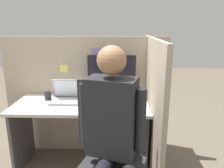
{
  "coord_description": "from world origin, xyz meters",
  "views": [
    {
      "loc": [
        0.38,
        -1.79,
        1.5
      ],
      "look_at": [
        0.32,
        0.15,
        0.97
      ],
      "focal_mm": 35.0,
      "sensor_mm": 36.0,
      "label": 1
    }
  ],
  "objects_px": {
    "monitor": "(112,74)",
    "person": "(114,131)",
    "paper_box": "(112,96)",
    "office_chair": "(108,150)",
    "carrot_toy": "(109,110)",
    "stapler": "(140,100)",
    "laptop": "(67,97)",
    "pen_cup": "(48,95)"
  },
  "relations": [
    {
      "from": "stapler",
      "to": "paper_box",
      "type": "bearing_deg",
      "value": 153.46
    },
    {
      "from": "paper_box",
      "to": "pen_cup",
      "type": "distance_m",
      "value": 0.69
    },
    {
      "from": "monitor",
      "to": "stapler",
      "type": "height_order",
      "value": "monitor"
    },
    {
      "from": "carrot_toy",
      "to": "pen_cup",
      "type": "xyz_separation_m",
      "value": [
        -0.67,
        0.31,
        0.03
      ]
    },
    {
      "from": "monitor",
      "to": "person",
      "type": "relative_size",
      "value": 0.37
    },
    {
      "from": "paper_box",
      "to": "carrot_toy",
      "type": "xyz_separation_m",
      "value": [
        -0.01,
        -0.39,
        -0.01
      ]
    },
    {
      "from": "laptop",
      "to": "stapler",
      "type": "xyz_separation_m",
      "value": [
        0.76,
        -0.03,
        -0.02
      ]
    },
    {
      "from": "laptop",
      "to": "pen_cup",
      "type": "xyz_separation_m",
      "value": [
        -0.22,
        0.04,
        0.0
      ]
    },
    {
      "from": "stapler",
      "to": "carrot_toy",
      "type": "distance_m",
      "value": 0.39
    },
    {
      "from": "paper_box",
      "to": "person",
      "type": "height_order",
      "value": "person"
    },
    {
      "from": "paper_box",
      "to": "person",
      "type": "bearing_deg",
      "value": -87.06
    },
    {
      "from": "carrot_toy",
      "to": "paper_box",
      "type": "bearing_deg",
      "value": 88.25
    },
    {
      "from": "paper_box",
      "to": "carrot_toy",
      "type": "relative_size",
      "value": 2.09
    },
    {
      "from": "monitor",
      "to": "person",
      "type": "bearing_deg",
      "value": -87.07
    },
    {
      "from": "laptop",
      "to": "carrot_toy",
      "type": "height_order",
      "value": "laptop"
    },
    {
      "from": "monitor",
      "to": "person",
      "type": "xyz_separation_m",
      "value": [
        0.05,
        -0.92,
        -0.2
      ]
    },
    {
      "from": "monitor",
      "to": "carrot_toy",
      "type": "distance_m",
      "value": 0.47
    },
    {
      "from": "monitor",
      "to": "laptop",
      "type": "height_order",
      "value": "monitor"
    },
    {
      "from": "monitor",
      "to": "laptop",
      "type": "relative_size",
      "value": 1.59
    },
    {
      "from": "person",
      "to": "carrot_toy",
      "type": "bearing_deg",
      "value": 96.32
    },
    {
      "from": "monitor",
      "to": "office_chair",
      "type": "distance_m",
      "value": 0.88
    },
    {
      "from": "laptop",
      "to": "carrot_toy",
      "type": "bearing_deg",
      "value": -30.78
    },
    {
      "from": "monitor",
      "to": "stapler",
      "type": "distance_m",
      "value": 0.41
    },
    {
      "from": "monitor",
      "to": "carrot_toy",
      "type": "relative_size",
      "value": 3.41
    },
    {
      "from": "stapler",
      "to": "pen_cup",
      "type": "relative_size",
      "value": 1.39
    },
    {
      "from": "person",
      "to": "pen_cup",
      "type": "distance_m",
      "value": 1.12
    },
    {
      "from": "carrot_toy",
      "to": "pen_cup",
      "type": "bearing_deg",
      "value": 155.07
    },
    {
      "from": "monitor",
      "to": "laptop",
      "type": "distance_m",
      "value": 0.53
    },
    {
      "from": "pen_cup",
      "to": "paper_box",
      "type": "bearing_deg",
      "value": 6.49
    },
    {
      "from": "stapler",
      "to": "person",
      "type": "bearing_deg",
      "value": -107.99
    },
    {
      "from": "office_chair",
      "to": "pen_cup",
      "type": "xyz_separation_m",
      "value": [
        -0.68,
        0.68,
        0.22
      ]
    },
    {
      "from": "paper_box",
      "to": "monitor",
      "type": "relative_size",
      "value": 0.61
    },
    {
      "from": "carrot_toy",
      "to": "person",
      "type": "bearing_deg",
      "value": -83.68
    },
    {
      "from": "paper_box",
      "to": "laptop",
      "type": "relative_size",
      "value": 0.98
    },
    {
      "from": "office_chair",
      "to": "pen_cup",
      "type": "height_order",
      "value": "office_chair"
    },
    {
      "from": "stapler",
      "to": "person",
      "type": "xyz_separation_m",
      "value": [
        -0.25,
        -0.77,
        0.05
      ]
    },
    {
      "from": "paper_box",
      "to": "office_chair",
      "type": "bearing_deg",
      "value": -90.1
    },
    {
      "from": "paper_box",
      "to": "carrot_toy",
      "type": "bearing_deg",
      "value": -91.75
    },
    {
      "from": "laptop",
      "to": "stapler",
      "type": "relative_size",
      "value": 2.35
    },
    {
      "from": "carrot_toy",
      "to": "person",
      "type": "height_order",
      "value": "person"
    },
    {
      "from": "carrot_toy",
      "to": "office_chair",
      "type": "distance_m",
      "value": 0.42
    },
    {
      "from": "paper_box",
      "to": "stapler",
      "type": "height_order",
      "value": "stapler"
    }
  ]
}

